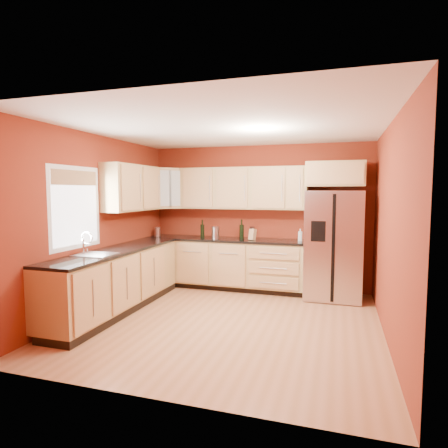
{
  "coord_description": "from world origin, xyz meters",
  "views": [
    {
      "loc": [
        1.42,
        -4.74,
        1.77
      ],
      "look_at": [
        -0.31,
        0.9,
        1.25
      ],
      "focal_mm": 30.0,
      "sensor_mm": 36.0,
      "label": 1
    }
  ],
  "objects": [
    {
      "name": "upper_cabinets_back",
      "position": [
        -0.25,
        1.83,
        1.83
      ],
      "size": [
        2.3,
        0.33,
        0.75
      ],
      "primitive_type": "cube",
      "color": "tan",
      "rests_on": "wall_back"
    },
    {
      "name": "base_cabinets_left",
      "position": [
        -1.7,
        0.0,
        0.44
      ],
      "size": [
        0.6,
        2.8,
        0.88
      ],
      "primitive_type": "cube",
      "color": "tan",
      "rests_on": "floor"
    },
    {
      "name": "window",
      "position": [
        -1.98,
        -0.5,
        1.55
      ],
      "size": [
        0.03,
        0.9,
        1.0
      ],
      "primitive_type": "cube",
      "color": "white",
      "rests_on": "wall_left"
    },
    {
      "name": "refrigerator",
      "position": [
        1.35,
        1.62,
        0.89
      ],
      "size": [
        0.9,
        0.75,
        1.78
      ],
      "primitive_type": "cube",
      "color": "#B4B4B9",
      "rests_on": "floor"
    },
    {
      "name": "corner_upper_cabinet",
      "position": [
        -1.67,
        1.67,
        1.83
      ],
      "size": [
        0.67,
        0.67,
        0.75
      ],
      "primitive_type": "cube",
      "rotation": [
        0.0,
        0.0,
        0.79
      ],
      "color": "tan",
      "rests_on": "wall_back"
    },
    {
      "name": "knife_block",
      "position": [
        -0.01,
        1.62,
        1.02
      ],
      "size": [
        0.12,
        0.12,
        0.2
      ],
      "primitive_type": "cube",
      "rotation": [
        0.0,
        0.0,
        -0.38
      ],
      "color": "#A77D51",
      "rests_on": "countertop_back"
    },
    {
      "name": "soap_dispenser",
      "position": [
        0.8,
        1.72,
        1.03
      ],
      "size": [
        0.09,
        0.09,
        0.21
      ],
      "primitive_type": "cylinder",
      "rotation": [
        0.0,
        0.0,
        0.44
      ],
      "color": "silver",
      "rests_on": "countertop_back"
    },
    {
      "name": "wall_right",
      "position": [
        2.0,
        0.0,
        1.3
      ],
      "size": [
        0.04,
        4.0,
        2.6
      ],
      "primitive_type": "cube",
      "color": "maroon",
      "rests_on": "floor"
    },
    {
      "name": "floor",
      "position": [
        0.0,
        0.0,
        0.0
      ],
      "size": [
        4.0,
        4.0,
        0.0
      ],
      "primitive_type": "plane",
      "color": "#AA6D42",
      "rests_on": "ground"
    },
    {
      "name": "wine_bottle_b",
      "position": [
        -0.23,
        1.72,
        1.09
      ],
      "size": [
        0.08,
        0.08,
        0.35
      ],
      "primitive_type": null,
      "rotation": [
        0.0,
        0.0,
        0.01
      ],
      "color": "black",
      "rests_on": "countertop_back"
    },
    {
      "name": "wall_front",
      "position": [
        0.0,
        -2.0,
        1.3
      ],
      "size": [
        4.0,
        0.04,
        2.6
      ],
      "primitive_type": "cube",
      "color": "maroon",
      "rests_on": "floor"
    },
    {
      "name": "canister_left",
      "position": [
        -1.85,
        1.62,
        1.01
      ],
      "size": [
        0.13,
        0.13,
        0.17
      ],
      "primitive_type": "cylinder",
      "rotation": [
        0.0,
        0.0,
        -0.33
      ],
      "color": "#B4B4B9",
      "rests_on": "countertop_back"
    },
    {
      "name": "wine_bottle_a",
      "position": [
        -0.99,
        1.73,
        1.08
      ],
      "size": [
        0.07,
        0.07,
        0.33
      ],
      "primitive_type": null,
      "rotation": [
        0.0,
        0.0,
        -0.01
      ],
      "color": "black",
      "rests_on": "countertop_back"
    },
    {
      "name": "countertop_left",
      "position": [
        -1.69,
        0.0,
        0.9
      ],
      "size": [
        0.62,
        2.8,
        0.04
      ],
      "primitive_type": "cube",
      "color": "black",
      "rests_on": "base_cabinets_left"
    },
    {
      "name": "over_fridge_cabinet",
      "position": [
        1.35,
        1.7,
        2.05
      ],
      "size": [
        0.92,
        0.6,
        0.4
      ],
      "primitive_type": "cube",
      "color": "tan",
      "rests_on": "wall_back"
    },
    {
      "name": "ceiling",
      "position": [
        0.0,
        0.0,
        2.6
      ],
      "size": [
        4.0,
        4.0,
        0.0
      ],
      "primitive_type": "plane",
      "color": "white",
      "rests_on": "wall_back"
    },
    {
      "name": "wall_back",
      "position": [
        0.0,
        2.0,
        1.3
      ],
      "size": [
        4.0,
        0.04,
        2.6
      ],
      "primitive_type": "cube",
      "color": "maroon",
      "rests_on": "floor"
    },
    {
      "name": "upper_cabinets_left",
      "position": [
        -1.83,
        0.72,
        1.83
      ],
      "size": [
        0.33,
        1.35,
        0.75
      ],
      "primitive_type": "cube",
      "color": "tan",
      "rests_on": "wall_left"
    },
    {
      "name": "canister_right",
      "position": [
        -0.69,
        1.61,
        1.03
      ],
      "size": [
        0.14,
        0.14,
        0.21
      ],
      "primitive_type": "cylinder",
      "rotation": [
        0.0,
        0.0,
        0.08
      ],
      "color": "#B4B4B9",
      "rests_on": "countertop_back"
    },
    {
      "name": "wall_left",
      "position": [
        -2.0,
        0.0,
        1.3
      ],
      "size": [
        0.04,
        4.0,
        2.6
      ],
      "primitive_type": "cube",
      "color": "maroon",
      "rests_on": "floor"
    },
    {
      "name": "base_cabinets_back",
      "position": [
        -0.55,
        1.7,
        0.44
      ],
      "size": [
        2.9,
        0.6,
        0.88
      ],
      "primitive_type": "cube",
      "color": "tan",
      "rests_on": "floor"
    },
    {
      "name": "countertop_back",
      "position": [
        -0.55,
        1.69,
        0.9
      ],
      "size": [
        2.9,
        0.62,
        0.04
      ],
      "primitive_type": "cube",
      "color": "black",
      "rests_on": "base_cabinets_back"
    },
    {
      "name": "sink_faucet",
      "position": [
        -1.69,
        -0.5,
        1.07
      ],
      "size": [
        0.5,
        0.42,
        0.3
      ],
      "primitive_type": null,
      "color": "silver",
      "rests_on": "countertop_left"
    }
  ]
}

